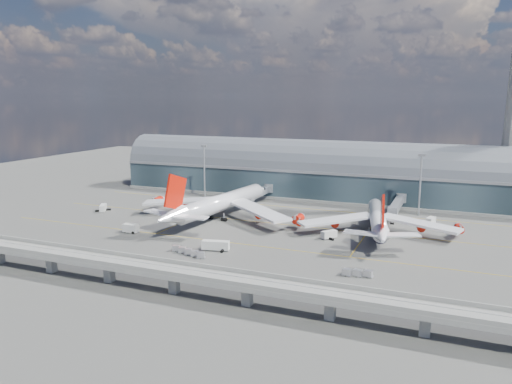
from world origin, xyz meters
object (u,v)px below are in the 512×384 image
at_px(service_truck_4, 431,221).
at_px(cargo_train_0, 168,263).
at_px(airliner_left, 219,203).
at_px(service_truck_2, 216,245).
at_px(service_truck_0, 103,208).
at_px(airliner_right, 378,220).
at_px(service_truck_1, 131,228).
at_px(floodlight_mast_left, 204,170).
at_px(cargo_train_1, 188,252).
at_px(cargo_train_2, 358,273).
at_px(service_truck_3, 329,235).
at_px(floodlight_mast_right, 420,183).
at_px(service_truck_5, 220,203).

distance_m(service_truck_4, cargo_train_0, 104.27).
relative_size(airliner_left, service_truck_2, 8.17).
distance_m(service_truck_0, cargo_train_0, 81.31).
height_order(service_truck_4, cargo_train_0, service_truck_4).
bearing_deg(airliner_right, cargo_train_0, -142.84).
bearing_deg(service_truck_1, service_truck_0, 50.80).
xyz_separation_m(floodlight_mast_left, service_truck_4, (105.56, -14.03, -12.16)).
bearing_deg(floodlight_mast_left, cargo_train_1, -65.19).
height_order(airliner_left, service_truck_0, airliner_left).
bearing_deg(service_truck_2, airliner_right, -61.06).
bearing_deg(floodlight_mast_left, cargo_train_0, -67.99).
relative_size(service_truck_1, service_truck_2, 0.62).
bearing_deg(cargo_train_0, cargo_train_1, 12.66).
distance_m(floodlight_mast_left, cargo_train_2, 122.01).
xyz_separation_m(airliner_right, cargo_train_0, (-51.00, -57.91, -4.25)).
height_order(airliner_right, cargo_train_2, airliner_right).
xyz_separation_m(airliner_right, service_truck_1, (-83.03, -32.13, -3.45)).
relative_size(service_truck_2, cargo_train_1, 0.67).
distance_m(service_truck_3, service_truck_4, 45.94).
bearing_deg(airliner_right, cargo_train_2, -99.20).
relative_size(airliner_right, cargo_train_0, 8.49).
bearing_deg(service_truck_2, cargo_train_2, -109.92).
bearing_deg(airliner_left, floodlight_mast_right, 33.61).
relative_size(cargo_train_0, cargo_train_1, 0.53).
height_order(service_truck_4, cargo_train_1, service_truck_4).
distance_m(floodlight_mast_left, service_truck_1, 68.67).
xyz_separation_m(service_truck_4, cargo_train_2, (-15.09, -66.85, -0.49)).
distance_m(floodlight_mast_right, cargo_train_0, 112.82).
height_order(airliner_right, cargo_train_0, airliner_right).
bearing_deg(service_truck_4, cargo_train_2, -85.75).
relative_size(floodlight_mast_right, service_truck_2, 2.81).
xyz_separation_m(airliner_right, cargo_train_1, (-50.85, -46.53, -4.13)).
distance_m(floodlight_mast_right, service_truck_2, 94.19).
height_order(airliner_left, service_truck_4, airliner_left).
bearing_deg(airliner_left, service_truck_0, -166.03).
bearing_deg(cargo_train_1, cargo_train_2, -106.33).
height_order(cargo_train_1, cargo_train_2, cargo_train_2).
bearing_deg(service_truck_1, floodlight_mast_left, 2.67).
xyz_separation_m(service_truck_1, service_truck_5, (10.33, 52.26, -0.11)).
bearing_deg(cargo_train_1, service_truck_2, -56.58).
xyz_separation_m(service_truck_4, service_truck_5, (-89.61, -1.09, 0.05)).
height_order(service_truck_1, service_truck_3, service_truck_1).
relative_size(airliner_right, service_truck_1, 10.83).
height_order(service_truck_0, service_truck_5, service_truck_5).
distance_m(service_truck_0, service_truck_2, 76.86).
distance_m(service_truck_1, service_truck_5, 53.27).
bearing_deg(service_truck_2, service_truck_5, 12.79).
distance_m(airliner_left, airliner_right, 62.48).
bearing_deg(service_truck_5, service_truck_3, -86.10).
relative_size(airliner_right, service_truck_0, 8.78).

